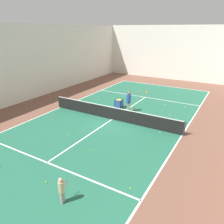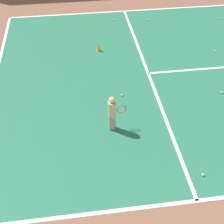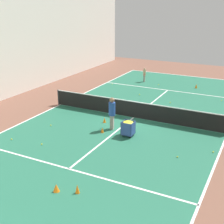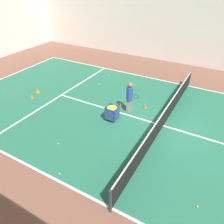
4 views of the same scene
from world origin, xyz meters
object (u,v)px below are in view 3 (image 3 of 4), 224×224
Objects in this scene: ball_cart at (128,126)px; training_cone_1 at (102,130)px; tennis_net at (134,109)px; coach_at_net at (112,111)px; training_cone_0 at (77,189)px; player_near_baseline at (144,74)px.

ball_cart reaches higher than training_cone_1.
coach_at_net is at bearing 80.53° from tennis_net.
coach_at_net reaches higher than training_cone_1.
tennis_net is 2.23m from coach_at_net.
coach_at_net reaches higher than training_cone_0.
ball_cart is 2.35× the size of training_cone_0.
coach_at_net is (0.36, 2.14, 0.50)m from tennis_net.
ball_cart is 1.49m from training_cone_1.
training_cone_0 reaches higher than training_cone_1.
coach_at_net is 2.20× the size of ball_cart.
player_near_baseline reaches higher than training_cone_1.
player_near_baseline is 17.10m from training_cone_0.
coach_at_net is 1.33m from ball_cart.
training_cone_1 is (1.86, -5.29, -0.03)m from training_cone_0.
tennis_net is at bearing -81.13° from training_cone_0.
training_cone_1 is at bearing 147.35° from coach_at_net.
training_cone_0 is at bearing -178.41° from coach_at_net.
training_cone_0 is at bearing 109.34° from training_cone_1.
training_cone_0 is (-3.93, 16.64, -0.52)m from player_near_baseline.
coach_at_net is at bearing -21.05° from ball_cart.
coach_at_net reaches higher than ball_cart.
tennis_net is at bearing -101.84° from training_cone_1.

